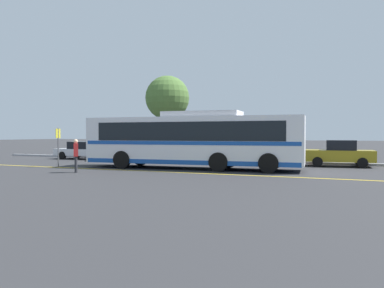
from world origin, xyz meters
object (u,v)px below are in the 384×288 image
Objects in this scene: parked_car_0 at (85,150)px; parked_car_2 at (247,153)px; transit_bus at (192,139)px; bus_stop_sign at (58,142)px; tree_0 at (167,98)px; parked_car_1 at (164,151)px; pedestrian_0 at (76,154)px; parked_car_3 at (339,154)px.

parked_car_0 is 12.87m from parked_car_2.
transit_bus is 2.66× the size of parked_car_0.
bus_stop_sign is 0.34× the size of tree_0.
tree_0 reaches higher than transit_bus.
tree_0 is (-7.70, 3.91, 4.26)m from parked_car_2.
bus_stop_sign is at bearing 153.78° from parked_car_1.
parked_car_0 is 2.04× the size of bus_stop_sign.
parked_car_1 is 8.85m from pedestrian_0.
pedestrian_0 reaches higher than parked_car_1.
transit_bus is at bearing 118.67° from parked_car_3.
parked_car_3 is 15.19m from pedestrian_0.
bus_stop_sign reaches higher than parked_car_0.
bus_stop_sign is (-3.83, -6.45, 0.75)m from parked_car_1.
transit_bus is 7.48× the size of pedestrian_0.
parked_car_2 is at bearing -76.41° from pedestrian_0.
parked_car_2 is (12.87, 0.25, 0.01)m from parked_car_0.
tree_0 reaches higher than parked_car_2.
parked_car_1 is at bearing -34.78° from bus_stop_sign.
parked_car_0 is at bearing 87.73° from parked_car_3.
parked_car_3 is at bearing 91.11° from parked_car_0.
parked_car_2 is 2.09× the size of bus_stop_sign.
tree_0 is at bearing 128.96° from parked_car_0.
transit_bus is 2.58× the size of parked_car_1.
parked_car_2 is at bearing -85.16° from parked_car_1.
tree_0 is (5.17, 4.16, 4.27)m from parked_car_0.
transit_bus is at bearing -56.19° from tree_0.
parked_car_2 is 2.87× the size of pedestrian_0.
parked_car_3 is 2.38× the size of pedestrian_0.
bus_stop_sign is 11.18m from tree_0.
bus_stop_sign is (-7.93, -1.80, -0.18)m from transit_bus.
pedestrian_0 is (-4.65, -4.18, -0.69)m from transit_bus.
bus_stop_sign is at bearing -56.12° from parked_car_2.
parked_car_2 is 11.84m from bus_stop_sign.
parked_car_2 is 9.63m from tree_0.
pedestrian_0 is at bearing 36.19° from parked_car_0.
parked_car_0 is 18.57m from parked_car_3.
transit_bus is 11.84m from parked_car_0.
tree_0 reaches higher than parked_car_0.
parked_car_3 is at bearing -16.02° from tree_0.
bus_stop_sign is (3.00, -6.25, 0.78)m from parked_car_0.
parked_car_3 reaches higher than parked_car_1.
parked_car_3 is 1.73× the size of bus_stop_sign.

